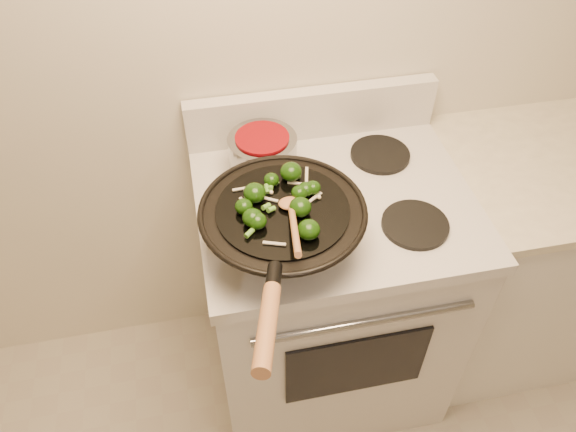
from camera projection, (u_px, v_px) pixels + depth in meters
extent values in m
plane|color=beige|center=(364.00, 11.00, 1.56)|extent=(3.50, 0.00, 3.50)
cube|color=silver|center=(327.00, 299.00, 1.92)|extent=(0.76, 0.64, 0.88)
cube|color=silver|center=(335.00, 203.00, 1.60)|extent=(0.78, 0.66, 0.04)
cube|color=silver|center=(312.00, 113.00, 1.73)|extent=(0.78, 0.05, 0.16)
cylinder|color=gray|center=(365.00, 323.00, 1.45)|extent=(0.60, 0.02, 0.02)
cube|color=black|center=(356.00, 366.00, 1.62)|extent=(0.42, 0.01, 0.28)
cylinder|color=black|center=(283.00, 245.00, 1.45)|extent=(0.18, 0.18, 0.01)
cylinder|color=black|center=(415.00, 225.00, 1.50)|extent=(0.18, 0.18, 0.01)
cylinder|color=black|center=(263.00, 170.00, 1.65)|extent=(0.18, 0.18, 0.01)
cylinder|color=black|center=(380.00, 154.00, 1.70)|extent=(0.18, 0.18, 0.01)
cube|color=white|center=(534.00, 257.00, 2.05)|extent=(0.78, 0.60, 0.88)
torus|color=black|center=(283.00, 210.00, 1.36)|extent=(0.41, 0.41, 0.02)
cylinder|color=black|center=(283.00, 210.00, 1.36)|extent=(0.33, 0.33, 0.01)
cylinder|color=black|center=(274.00, 276.00, 1.17)|extent=(0.05, 0.07, 0.04)
cylinder|color=#A36940|center=(267.00, 327.00, 1.06)|extent=(0.09, 0.22, 0.07)
ellipsoid|color=black|center=(244.00, 207.00, 1.33)|extent=(0.04, 0.04, 0.04)
cylinder|color=#477E2D|center=(249.00, 209.00, 1.34)|extent=(0.02, 0.02, 0.01)
ellipsoid|color=black|center=(300.00, 207.00, 1.33)|extent=(0.05, 0.05, 0.05)
ellipsoid|color=black|center=(257.00, 221.00, 1.30)|extent=(0.05, 0.05, 0.04)
ellipsoid|color=black|center=(291.00, 172.00, 1.42)|extent=(0.06, 0.06, 0.05)
cylinder|color=#477E2D|center=(297.00, 176.00, 1.43)|extent=(0.02, 0.02, 0.02)
ellipsoid|color=black|center=(309.00, 230.00, 1.28)|extent=(0.05, 0.05, 0.05)
ellipsoid|color=black|center=(306.00, 189.00, 1.38)|extent=(0.04, 0.04, 0.03)
ellipsoid|color=black|center=(255.00, 193.00, 1.36)|extent=(0.06, 0.06, 0.05)
cylinder|color=#477E2D|center=(262.00, 197.00, 1.38)|extent=(0.02, 0.02, 0.02)
ellipsoid|color=black|center=(299.00, 193.00, 1.37)|extent=(0.04, 0.04, 0.03)
ellipsoid|color=black|center=(313.00, 188.00, 1.38)|extent=(0.04, 0.04, 0.03)
ellipsoid|color=black|center=(271.00, 180.00, 1.40)|extent=(0.04, 0.04, 0.03)
cylinder|color=#477E2D|center=(276.00, 182.00, 1.41)|extent=(0.02, 0.02, 0.02)
ellipsoid|color=black|center=(253.00, 218.00, 1.31)|extent=(0.05, 0.05, 0.04)
cube|color=beige|center=(301.00, 226.00, 1.31)|extent=(0.04, 0.03, 0.00)
cube|color=beige|center=(246.00, 205.00, 1.36)|extent=(0.03, 0.06, 0.00)
cube|color=beige|center=(307.00, 175.00, 1.44)|extent=(0.02, 0.06, 0.00)
cube|color=beige|center=(248.00, 207.00, 1.35)|extent=(0.02, 0.06, 0.00)
cube|color=beige|center=(242.00, 189.00, 1.40)|extent=(0.05, 0.01, 0.00)
cube|color=beige|center=(274.00, 244.00, 1.27)|extent=(0.05, 0.02, 0.00)
cube|color=beige|center=(298.00, 183.00, 1.41)|extent=(0.05, 0.03, 0.00)
cube|color=beige|center=(269.00, 199.00, 1.37)|extent=(0.05, 0.03, 0.00)
cube|color=beige|center=(314.00, 199.00, 1.37)|extent=(0.05, 0.04, 0.00)
cylinder|color=#559630|center=(266.00, 207.00, 1.35)|extent=(0.03, 0.02, 0.02)
cylinder|color=#559630|center=(271.00, 209.00, 1.34)|extent=(0.03, 0.02, 0.02)
cylinder|color=#559630|center=(267.00, 189.00, 1.39)|extent=(0.03, 0.02, 0.02)
cylinder|color=#559630|center=(249.00, 233.00, 1.29)|extent=(0.02, 0.03, 0.02)
cylinder|color=#559630|center=(271.00, 187.00, 1.40)|extent=(0.03, 0.03, 0.01)
sphere|color=beige|center=(271.00, 192.00, 1.39)|extent=(0.01, 0.01, 0.01)
sphere|color=beige|center=(308.00, 185.00, 1.41)|extent=(0.01, 0.01, 0.01)
sphere|color=beige|center=(319.00, 197.00, 1.38)|extent=(0.01, 0.01, 0.01)
ellipsoid|color=#A36940|center=(291.00, 203.00, 1.35)|extent=(0.07, 0.06, 0.02)
cylinder|color=#A36940|center=(294.00, 228.00, 1.23)|extent=(0.05, 0.24, 0.11)
cylinder|color=gray|center=(263.00, 154.00, 1.61)|extent=(0.20, 0.20, 0.11)
cylinder|color=maroon|center=(262.00, 138.00, 1.57)|extent=(0.15, 0.15, 0.01)
cylinder|color=black|center=(267.00, 177.00, 1.46)|extent=(0.03, 0.12, 0.02)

